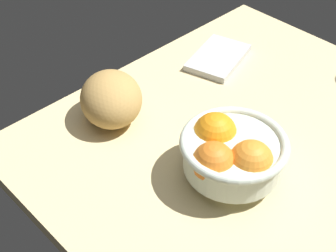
# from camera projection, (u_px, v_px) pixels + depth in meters

# --- Properties ---
(ground_plane) EXTENTS (0.83, 0.68, 0.03)m
(ground_plane) POSITION_uv_depth(u_px,v_px,m) (242.00, 138.00, 0.98)
(ground_plane) COLOR #D6BF88
(fruit_bowl) EXTENTS (0.19, 0.19, 0.11)m
(fruit_bowl) POSITION_uv_depth(u_px,v_px,m) (231.00, 153.00, 0.84)
(fruit_bowl) COLOR silver
(fruit_bowl) RESTS_ON ground
(bread_loaf) EXTENTS (0.18, 0.19, 0.10)m
(bread_loaf) POSITION_uv_depth(u_px,v_px,m) (111.00, 99.00, 0.97)
(bread_loaf) COLOR tan
(bread_loaf) RESTS_ON ground
(napkin_folded) EXTENTS (0.18, 0.14, 0.02)m
(napkin_folded) POSITION_uv_depth(u_px,v_px,m) (218.00, 58.00, 1.15)
(napkin_folded) COLOR #BCBEBF
(napkin_folded) RESTS_ON ground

